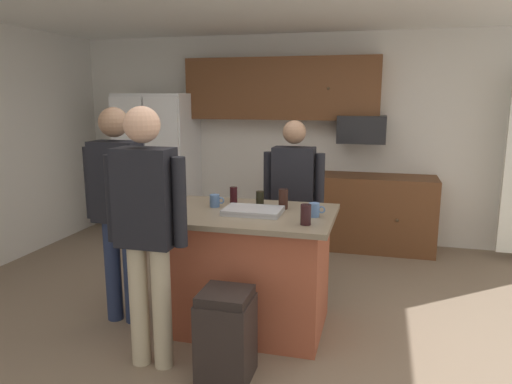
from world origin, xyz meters
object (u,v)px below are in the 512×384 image
object	(u,v)px
kitchen_island	(246,269)
glass_stout_tall	(234,195)
glass_pilsner	(260,199)
glass_short_whisky	(170,208)
trash_bin	(226,335)
refrigerator	(158,166)
mug_blue_stoneware	(314,210)
serving_tray	(253,211)
mug_ceramic_white	(215,201)
tumbler_amber	(306,215)
glass_dark_ale	(283,199)
microwave_over_range	(362,129)
person_elder_center	(146,221)
person_guest_left	(118,201)
person_guest_by_door	(293,195)

from	to	relation	value
kitchen_island	glass_stout_tall	distance (m)	0.65
glass_pilsner	glass_short_whisky	distance (m)	0.76
glass_stout_tall	trash_bin	bearing A→B (deg)	-75.57
glass_short_whisky	kitchen_island	bearing A→B (deg)	27.72
glass_short_whisky	trash_bin	distance (m)	1.04
refrigerator	mug_blue_stoneware	size ratio (longest dim) A/B	14.96
serving_tray	trash_bin	world-z (taller)	serving_tray
mug_blue_stoneware	serving_tray	xyz separation A→B (m)	(-0.47, -0.02, -0.03)
mug_blue_stoneware	glass_short_whisky	bearing A→B (deg)	-166.32
mug_ceramic_white	tumbler_amber	world-z (taller)	tumbler_amber
kitchen_island	glass_pilsner	bearing A→B (deg)	77.80
mug_ceramic_white	serving_tray	distance (m)	0.38
glass_dark_ale	microwave_over_range	bearing A→B (deg)	76.88
mug_ceramic_white	tumbler_amber	size ratio (longest dim) A/B	0.85
tumbler_amber	glass_stout_tall	bearing A→B (deg)	141.62
person_elder_center	person_guest_left	size ratio (longest dim) A/B	1.01
person_elder_center	person_guest_left	distance (m)	0.77
person_guest_by_door	mug_blue_stoneware	bearing A→B (deg)	36.50
microwave_over_range	refrigerator	bearing A→B (deg)	-177.39
microwave_over_range	serving_tray	world-z (taller)	microwave_over_range
microwave_over_range	serving_tray	bearing A→B (deg)	-106.41
kitchen_island	mug_blue_stoneware	size ratio (longest dim) A/B	10.94
tumbler_amber	serving_tray	world-z (taller)	tumbler_amber
serving_tray	glass_dark_ale	bearing A→B (deg)	47.00
glass_pilsner	serving_tray	xyz separation A→B (m)	(0.01, -0.27, -0.04)
microwave_over_range	trash_bin	size ratio (longest dim) A/B	0.92
microwave_over_range	trash_bin	bearing A→B (deg)	-102.57
glass_dark_ale	serving_tray	xyz separation A→B (m)	(-0.19, -0.21, -0.06)
refrigerator	glass_dark_ale	size ratio (longest dim) A/B	11.69
glass_pilsner	person_guest_by_door	bearing A→B (deg)	72.68
person_guest_by_door	tumbler_amber	size ratio (longest dim) A/B	11.16
person_guest_by_door	glass_stout_tall	distance (m)	0.66
microwave_over_range	person_guest_by_door	size ratio (longest dim) A/B	0.34
mug_ceramic_white	tumbler_amber	distance (m)	0.88
kitchen_island	mug_ceramic_white	size ratio (longest dim) A/B	11.08
person_guest_by_door	glass_stout_tall	bearing A→B (deg)	-24.55
refrigerator	glass_short_whisky	world-z (taller)	refrigerator
glass_short_whisky	serving_tray	size ratio (longest dim) A/B	0.30
glass_pilsner	glass_stout_tall	bearing A→B (deg)	164.89
mug_ceramic_white	glass_short_whisky	bearing A→B (deg)	-120.89
mug_blue_stoneware	mug_ceramic_white	bearing A→B (deg)	171.99
person_elder_center	glass_short_whisky	xyz separation A→B (m)	(-0.04, 0.46, -0.02)
kitchen_island	mug_blue_stoneware	xyz separation A→B (m)	(0.54, -0.02, 0.52)
glass_pilsner	serving_tray	bearing A→B (deg)	-87.12
person_guest_left	mug_blue_stoneware	world-z (taller)	person_guest_left
microwave_over_range	mug_blue_stoneware	xyz separation A→B (m)	(-0.23, -2.35, -0.45)
kitchen_island	glass_pilsner	xyz separation A→B (m)	(0.05, 0.23, 0.53)
glass_dark_ale	glass_stout_tall	bearing A→B (deg)	164.34
mug_blue_stoneware	glass_stout_tall	bearing A→B (deg)	156.58
mug_ceramic_white	trash_bin	size ratio (longest dim) A/B	0.20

